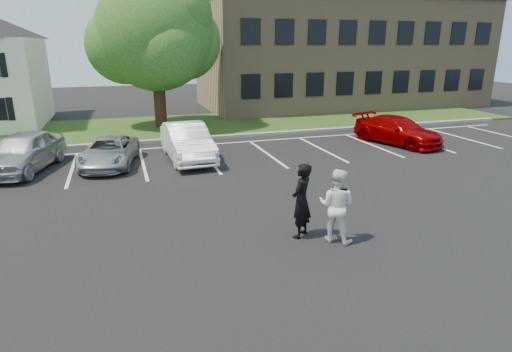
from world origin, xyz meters
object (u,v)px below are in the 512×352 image
at_px(man_black_suit, 301,201).
at_px(car_red_compact, 397,130).
at_px(car_silver_west, 24,152).
at_px(office_building, 341,53).
at_px(tree, 157,35).
at_px(car_white_sedan, 187,142).
at_px(car_silver_minivan, 109,152).
at_px(man_white_shirt, 336,206).

bearing_deg(man_black_suit, car_red_compact, -179.03).
xyz_separation_m(man_black_suit, car_silver_west, (-8.03, 9.03, -0.21)).
bearing_deg(office_building, man_black_suit, -120.43).
bearing_deg(car_silver_west, tree, 67.81).
xyz_separation_m(tree, car_white_sedan, (0.24, -7.99, -4.56)).
height_order(man_black_suit, car_silver_minivan, man_black_suit).
height_order(tree, man_black_suit, tree).
bearing_deg(office_building, tree, -158.69).
height_order(car_silver_west, car_silver_minivan, car_silver_west).
xyz_separation_m(tree, man_white_shirt, (2.55, -17.26, -4.38)).
bearing_deg(tree, car_red_compact, -36.86).
bearing_deg(car_silver_minivan, car_silver_west, -172.61).
bearing_deg(car_silver_west, man_white_shirt, -30.74).
bearing_deg(office_building, car_red_compact, -106.78).
relative_size(man_white_shirt, car_silver_minivan, 0.46).
distance_m(man_black_suit, car_silver_west, 12.08).
distance_m(office_building, tree, 16.26).
xyz_separation_m(office_building, tree, (-15.10, -5.89, 1.19)).
bearing_deg(car_red_compact, office_building, 55.10).
bearing_deg(man_white_shirt, tree, -37.97).
relative_size(car_silver_minivan, car_red_compact, 0.89).
distance_m(car_silver_west, car_white_sedan, 6.47).
bearing_deg(car_white_sedan, car_silver_minivan, 177.09).
height_order(office_building, tree, tree).
relative_size(man_white_shirt, car_red_compact, 0.41).
relative_size(man_black_suit, car_silver_minivan, 0.47).
distance_m(tree, car_white_sedan, 9.20).
height_order(tree, car_red_compact, tree).
relative_size(office_building, man_white_shirt, 11.62).
bearing_deg(man_black_suit, car_white_sedan, -122.38).
distance_m(car_silver_minivan, car_white_sedan, 3.26).
height_order(car_silver_minivan, car_red_compact, car_red_compact).
height_order(man_white_shirt, car_silver_minivan, man_white_shirt).
relative_size(tree, car_red_compact, 1.87).
xyz_separation_m(car_white_sedan, car_red_compact, (10.63, -0.16, -0.10)).
distance_m(tree, car_silver_minivan, 9.75).
bearing_deg(car_silver_west, car_silver_minivan, 12.30).
distance_m(tree, man_black_suit, 17.39).
xyz_separation_m(tree, car_red_compact, (10.87, -8.15, -4.67)).
height_order(car_silver_minivan, car_white_sedan, car_white_sedan).
distance_m(man_white_shirt, car_white_sedan, 9.55).
bearing_deg(car_white_sedan, office_building, 40.61).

